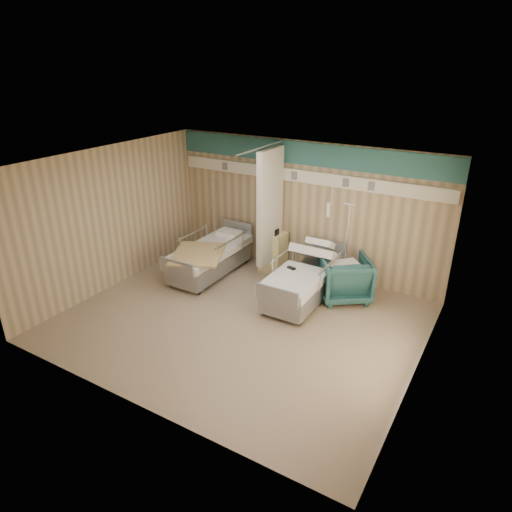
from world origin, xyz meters
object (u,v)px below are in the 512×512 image
(iv_stand_left, at_px, (215,240))
(bed_right, at_px, (303,284))
(visitor_armchair, at_px, (344,278))
(bed_left, at_px, (210,260))
(bedside_cabinet, at_px, (273,251))
(iv_stand_right, at_px, (344,274))

(iv_stand_left, bearing_deg, bed_right, -18.11)
(visitor_armchair, bearing_deg, bed_right, -0.72)
(bed_right, xyz_separation_m, bed_left, (-2.20, 0.00, 0.00))
(bedside_cabinet, distance_m, visitor_armchair, 1.85)
(bed_right, height_order, bed_left, same)
(bed_right, relative_size, bed_left, 1.00)
(bed_left, height_order, bedside_cabinet, bedside_cabinet)
(bed_right, height_order, iv_stand_right, iv_stand_right)
(iv_stand_left, bearing_deg, visitor_armchair, -7.19)
(bed_right, distance_m, bed_left, 2.20)
(bedside_cabinet, relative_size, iv_stand_right, 0.47)
(bedside_cabinet, distance_m, iv_stand_right, 1.70)
(bedside_cabinet, bearing_deg, bed_left, -139.40)
(bed_left, distance_m, iv_stand_left, 1.00)
(visitor_armchair, height_order, iv_stand_right, iv_stand_right)
(bed_left, bearing_deg, iv_stand_left, 118.71)
(bed_right, distance_m, visitor_armchair, 0.80)
(visitor_armchair, xyz_separation_m, iv_stand_left, (-3.33, 0.42, -0.05))
(bed_right, bearing_deg, visitor_armchair, 35.06)
(visitor_armchair, bearing_deg, bedside_cabinet, -49.63)
(bed_right, distance_m, bedside_cabinet, 1.46)
(visitor_armchair, relative_size, iv_stand_left, 0.50)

